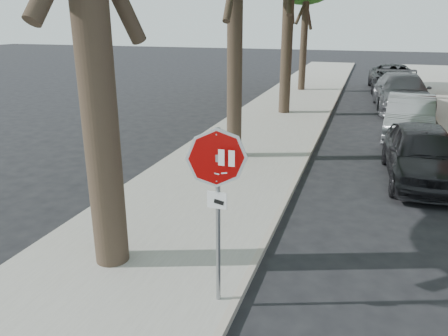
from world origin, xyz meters
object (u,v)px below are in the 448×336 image
object	(u,v)px
stop_sign	(217,184)
car_b	(409,117)
car_a	(422,153)
car_c	(402,92)
car_d	(393,78)

from	to	relation	value
stop_sign	car_b	size ratio (longest dim) A/B	0.58
stop_sign	car_a	bearing A→B (deg)	64.06
stop_sign	car_c	distance (m)	17.28
stop_sign	car_c	bearing A→B (deg)	78.97
stop_sign	car_a	xyz separation A→B (m)	(3.30, 6.79, -1.21)
stop_sign	car_b	bearing A→B (deg)	74.00
car_c	car_d	distance (m)	5.93
car_b	car_a	bearing A→B (deg)	-85.73
car_b	car_c	distance (m)	5.41
car_a	car_b	distance (m)	4.73
car_a	car_c	xyz separation A→B (m)	(0.00, 10.14, 0.09)
stop_sign	car_c	xyz separation A→B (m)	(3.30, 16.92, -1.12)
car_a	car_d	size ratio (longest dim) A/B	0.78
car_c	car_d	bearing A→B (deg)	87.41
car_b	car_d	world-z (taller)	car_d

